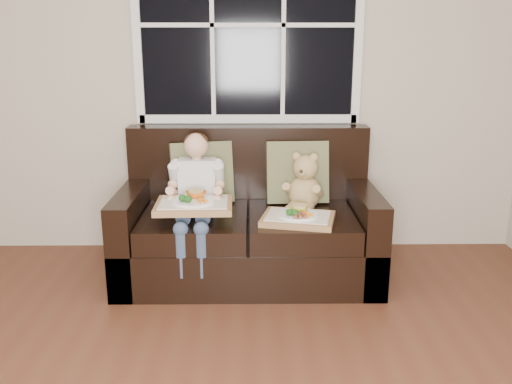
{
  "coord_description": "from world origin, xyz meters",
  "views": [
    {
      "loc": [
        0.24,
        -1.48,
        1.53
      ],
      "look_at": [
        0.27,
        1.85,
        0.61
      ],
      "focal_mm": 38.0,
      "sensor_mm": 36.0,
      "label": 1
    }
  ],
  "objects_px": {
    "tray_left": "(194,204)",
    "tray_right": "(298,217)",
    "loveseat": "(248,228)",
    "teddy_bear": "(305,185)",
    "child": "(196,187)"
  },
  "relations": [
    {
      "from": "tray_right",
      "to": "teddy_bear",
      "type": "bearing_deg",
      "value": 89.69
    },
    {
      "from": "child",
      "to": "tray_right",
      "type": "xyz_separation_m",
      "value": [
        0.65,
        -0.17,
        -0.15
      ]
    },
    {
      "from": "child",
      "to": "tray_left",
      "type": "xyz_separation_m",
      "value": [
        0.0,
        -0.2,
        -0.05
      ]
    },
    {
      "from": "tray_left",
      "to": "tray_right",
      "type": "height_order",
      "value": "tray_left"
    },
    {
      "from": "teddy_bear",
      "to": "tray_right",
      "type": "height_order",
      "value": "teddy_bear"
    },
    {
      "from": "loveseat",
      "to": "tray_left",
      "type": "xyz_separation_m",
      "value": [
        -0.33,
        -0.31,
        0.27
      ]
    },
    {
      "from": "loveseat",
      "to": "teddy_bear",
      "type": "height_order",
      "value": "loveseat"
    },
    {
      "from": "teddy_bear",
      "to": "tray_right",
      "type": "distance_m",
      "value": 0.33
    },
    {
      "from": "loveseat",
      "to": "tray_left",
      "type": "distance_m",
      "value": 0.53
    },
    {
      "from": "loveseat",
      "to": "child",
      "type": "relative_size",
      "value": 2.13
    },
    {
      "from": "child",
      "to": "tray_left",
      "type": "distance_m",
      "value": 0.2
    },
    {
      "from": "loveseat",
      "to": "child",
      "type": "height_order",
      "value": "child"
    },
    {
      "from": "teddy_bear",
      "to": "tray_left",
      "type": "xyz_separation_m",
      "value": [
        -0.71,
        -0.32,
        -0.03
      ]
    },
    {
      "from": "child",
      "to": "teddy_bear",
      "type": "xyz_separation_m",
      "value": [
        0.72,
        0.12,
        -0.02
      ]
    },
    {
      "from": "loveseat",
      "to": "teddy_bear",
      "type": "relative_size",
      "value": 4.29
    }
  ]
}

